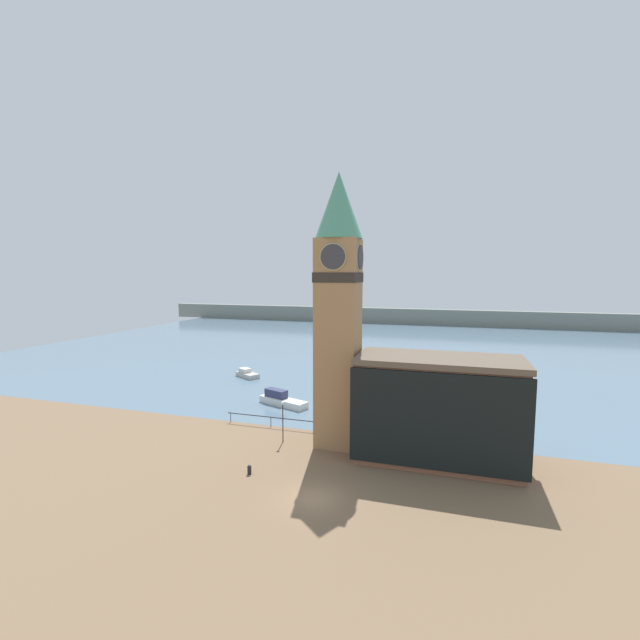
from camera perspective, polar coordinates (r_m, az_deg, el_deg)
ground_plane at (r=33.76m, az=-0.95°, el=-22.70°), size 160.00×160.00×0.00m
water at (r=102.77m, az=11.70°, el=-3.08°), size 160.00×120.00×0.00m
far_shoreline at (r=142.03m, az=13.23°, el=0.44°), size 180.00×3.00×5.00m
pier_railing at (r=47.16m, az=-6.58°, el=-12.87°), size 10.21×0.08×1.09m
clock_tower at (r=39.87m, az=2.47°, el=2.21°), size 4.36×4.36×25.50m
pier_building at (r=39.29m, az=15.45°, el=-11.36°), size 14.17×6.73×9.19m
boat_near at (r=54.54m, az=-5.17°, el=-10.52°), size 6.91×3.96×1.82m
boat_far at (r=69.29m, az=-9.71°, el=-7.10°), size 4.43×3.62×1.32m
mooring_bollard_near at (r=37.43m, az=-9.40°, el=-19.03°), size 0.34×0.34×0.76m
lamp_post at (r=42.48m, az=-4.99°, el=-12.36°), size 0.32×0.32×4.05m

